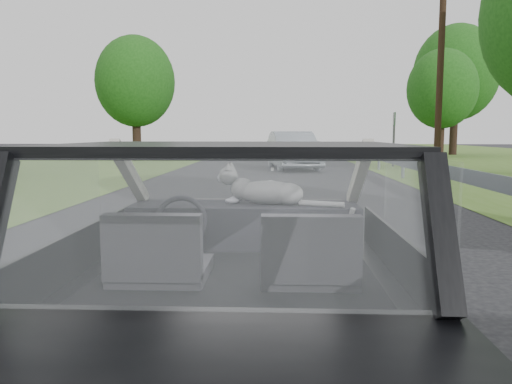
# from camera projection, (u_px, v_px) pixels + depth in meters

# --- Properties ---
(ground) EXTENTS (140.00, 140.00, 0.00)m
(ground) POSITION_uv_depth(u_px,v_px,m) (238.00, 382.00, 3.01)
(ground) COLOR #3C3C3E
(ground) RESTS_ON ground
(subject_car) EXTENTS (1.80, 4.00, 1.45)m
(subject_car) POSITION_uv_depth(u_px,v_px,m) (238.00, 265.00, 2.93)
(subject_car) COLOR black
(subject_car) RESTS_ON ground
(dashboard) EXTENTS (1.58, 0.45, 0.30)m
(dashboard) POSITION_uv_depth(u_px,v_px,m) (245.00, 225.00, 3.53)
(dashboard) COLOR black
(dashboard) RESTS_ON subject_car
(driver_seat) EXTENTS (0.50, 0.72, 0.42)m
(driver_seat) POSITION_uv_depth(u_px,v_px,m) (158.00, 250.00, 2.64)
(driver_seat) COLOR #26262C
(driver_seat) RESTS_ON subject_car
(passenger_seat) EXTENTS (0.50, 0.72, 0.42)m
(passenger_seat) POSITION_uv_depth(u_px,v_px,m) (310.00, 252.00, 2.60)
(passenger_seat) COLOR #26262C
(passenger_seat) RESTS_ON subject_car
(steering_wheel) EXTENTS (0.36, 0.36, 0.04)m
(steering_wheel) POSITION_uv_depth(u_px,v_px,m) (181.00, 222.00, 3.25)
(steering_wheel) COLOR black
(steering_wheel) RESTS_ON dashboard
(cat) EXTENTS (0.67, 0.34, 0.29)m
(cat) POSITION_uv_depth(u_px,v_px,m) (268.00, 191.00, 3.48)
(cat) COLOR #A2A2A2
(cat) RESTS_ON dashboard
(guardrail) EXTENTS (0.05, 90.00, 0.32)m
(guardrail) POSITION_uv_depth(u_px,v_px,m) (438.00, 170.00, 12.68)
(guardrail) COLOR gray
(guardrail) RESTS_ON ground
(other_car) EXTENTS (2.61, 5.07, 1.59)m
(other_car) POSITION_uv_depth(u_px,v_px,m) (293.00, 150.00, 21.15)
(other_car) COLOR #A7B0BB
(other_car) RESTS_ON ground
(highway_sign) EXTENTS (0.24, 0.98, 2.44)m
(highway_sign) POSITION_uv_depth(u_px,v_px,m) (394.00, 140.00, 22.52)
(highway_sign) COLOR #13541D
(highway_sign) RESTS_ON ground
(utility_pole) EXTENTS (0.28, 0.28, 8.55)m
(utility_pole) POSITION_uv_depth(u_px,v_px,m) (440.00, 68.00, 21.33)
(utility_pole) COLOR #342317
(utility_pole) RESTS_ON ground
(tree_2) EXTENTS (5.71, 5.71, 6.68)m
(tree_2) POSITION_uv_depth(u_px,v_px,m) (442.00, 105.00, 31.93)
(tree_2) COLOR #174911
(tree_2) RESTS_ON ground
(tree_3) EXTENTS (5.99, 5.99, 8.79)m
(tree_3) POSITION_uv_depth(u_px,v_px,m) (455.00, 92.00, 34.87)
(tree_3) COLOR #174911
(tree_3) RESTS_ON ground
(tree_6) EXTENTS (4.63, 4.63, 6.95)m
(tree_6) POSITION_uv_depth(u_px,v_px,m) (136.00, 100.00, 29.17)
(tree_6) COLOR #174911
(tree_6) RESTS_ON ground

